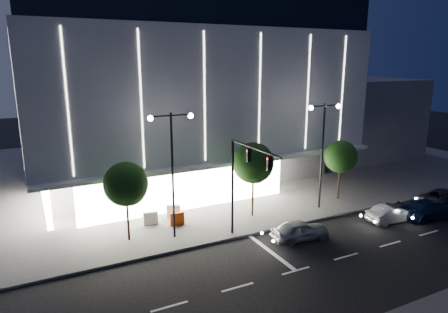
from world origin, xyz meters
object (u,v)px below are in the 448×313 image
car_fourth (444,197)px  barrier_d (173,211)px  traffic_mast (243,173)px  car_third (429,209)px  tree_left (126,186)px  car_second (392,213)px  tree_mid (253,165)px  barrier_a (177,219)px  street_lamp_east (323,140)px  barrier_b (151,218)px  tree_right (341,158)px  street_lamp_west (172,157)px  car_lead (300,230)px

car_fourth → barrier_d: 23.55m
traffic_mast → car_third: size_ratio=1.38×
traffic_mast → tree_left: 7.95m
traffic_mast → car_second: traffic_mast is taller
tree_mid → barrier_a: 7.21m
car_second → tree_left: bearing=77.7°
street_lamp_east → barrier_b: bearing=168.2°
barrier_a → car_third: bearing=-17.9°
car_second → traffic_mast: bearing=84.8°
traffic_mast → tree_right: traffic_mast is taller
street_lamp_west → car_second: street_lamp_west is taller
barrier_b → barrier_d: (2.07, 0.65, 0.00)m
traffic_mast → car_fourth: 20.02m
tree_right → car_second: 6.60m
tree_right → barrier_d: 15.39m
tree_right → barrier_b: 17.31m
tree_left → tree_right: (19.00, -0.00, -0.15)m
car_lead → car_third: 11.77m
street_lamp_west → tree_left: (-2.97, 1.02, -1.92)m
car_third → barrier_a: car_third is taller
tree_mid → street_lamp_east: bearing=-9.7°
car_second → car_third: (3.24, -0.78, 0.06)m
car_second → barrier_b: (-17.17, 7.64, -0.04)m
street_lamp_east → barrier_b: 15.13m
traffic_mast → barrier_a: size_ratio=6.43×
tree_left → car_third: (22.51, -6.54, -3.29)m
traffic_mast → car_third: 16.37m
tree_mid → car_lead: (0.82, -5.15, -3.62)m
car_second → tree_mid: bearing=62.5°
car_second → car_third: 3.34m
street_lamp_west → car_third: size_ratio=1.76×
tree_right → barrier_a: bearing=176.8°
car_third → barrier_a: bearing=74.7°
tree_left → street_lamp_west: bearing=-18.9°
traffic_mast → street_lamp_west: street_lamp_west is taller
street_lamp_west → barrier_a: bearing=64.6°
tree_mid → barrier_d: tree_mid is taller
traffic_mast → barrier_a: 7.03m
car_second → barrier_d: size_ratio=3.78×
car_lead → barrier_d: size_ratio=3.80×
street_lamp_west → car_second: (16.29, -4.74, -5.27)m
tree_left → barrier_a: (3.86, 0.85, -3.38)m
street_lamp_west → barrier_b: bearing=106.8°
street_lamp_west → car_fourth: bearing=-9.7°
car_third → barrier_a: size_ratio=4.66×
street_lamp_west → car_second: 17.77m
tree_left → car_third: tree_left is taller
tree_left → tree_right: size_ratio=1.04×
tree_right → barrier_d: tree_right is taller
car_fourth → barrier_d: size_ratio=4.57×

